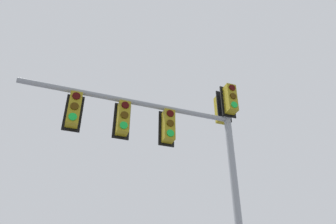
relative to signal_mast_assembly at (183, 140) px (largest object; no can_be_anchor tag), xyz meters
name	(u,v)px	position (x,y,z in m)	size (l,w,h in m)	color
signal_mast_assembly	(183,140)	(0.00, 0.00, 0.00)	(5.99, 0.98, 7.29)	gray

